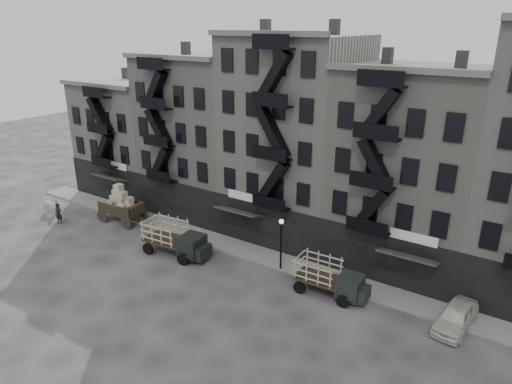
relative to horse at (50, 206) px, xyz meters
The scene contains 14 objects.
ground 21.77m from the horse, ahead, with size 140.00×140.00×0.00m, color #38383A.
sidewalk 22.19m from the horse, 11.23° to the left, with size 55.00×2.50×0.15m, color slate.
building_west 11.74m from the horse, 80.44° to the left, with size 10.00×11.35×13.20m.
building_midwest 17.05m from the horse, 41.49° to the left, with size 10.00×11.35×16.20m.
building_center 25.30m from the horse, 25.54° to the left, with size 10.00×11.35×18.20m.
building_mideast 34.07m from the horse, 18.13° to the left, with size 10.00×11.35×16.20m.
lamp_post 25.03m from the horse, ahead, with size 0.36×0.36×4.28m.
horse is the anchor object (origin of this frame).
wagon 7.90m from the horse, 20.43° to the left, with size 4.48×2.59×3.68m.
stake_truck_west 16.31m from the horse, ahead, with size 5.88×2.74×2.88m.
stake_truck_east 29.34m from the horse, ahead, with size 5.24×2.32×2.59m.
car_east 37.54m from the horse, ahead, with size 1.81×4.50×1.53m, color beige.
pedestrian_west 2.96m from the horse, 18.70° to the right, with size 0.72×0.48×1.99m, color black.
pedestrian_mid 18.29m from the horse, ahead, with size 0.97×0.75×1.99m, color black.
Camera 1 is at (18.57, -24.10, 17.88)m, focal length 32.00 mm.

